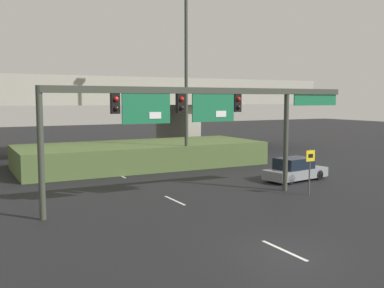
% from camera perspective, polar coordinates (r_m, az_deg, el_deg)
% --- Properties ---
extents(ground_plane, '(160.00, 160.00, 0.00)m').
position_cam_1_polar(ground_plane, '(16.29, 12.01, -13.26)').
color(ground_plane, black).
extents(lane_markings, '(0.14, 28.78, 0.01)m').
position_cam_1_polar(lane_markings, '(27.54, -6.20, -5.33)').
color(lane_markings, silver).
rests_on(lane_markings, ground).
extents(signal_gantry, '(17.43, 0.44, 5.86)m').
position_cam_1_polar(signal_gantry, '(22.95, 1.28, 4.58)').
color(signal_gantry, '#383D33').
rests_on(signal_gantry, ground).
extents(speed_limit_sign, '(0.60, 0.11, 2.54)m').
position_cam_1_polar(speed_limit_sign, '(25.36, 14.74, -2.66)').
color(speed_limit_sign, '#4C4C4C').
rests_on(speed_limit_sign, ground).
extents(highway_light_pole_near, '(0.70, 0.36, 13.77)m').
position_cam_1_polar(highway_light_pole_near, '(33.08, -0.75, 9.17)').
color(highway_light_pole_near, '#383D33').
rests_on(highway_light_pole_near, ground).
extents(overpass_bridge, '(48.77, 9.63, 7.21)m').
position_cam_1_polar(overpass_bridge, '(42.76, -14.51, 5.41)').
color(overpass_bridge, '#A39E93').
rests_on(overpass_bridge, ground).
extents(grass_embankment, '(18.91, 7.40, 1.82)m').
position_cam_1_polar(grass_embankment, '(35.53, -6.36, -1.37)').
color(grass_embankment, '#4C6033').
rests_on(grass_embankment, ground).
extents(parked_sedan_near_right, '(4.67, 2.42, 1.49)m').
position_cam_1_polar(parked_sedan_near_right, '(29.98, 12.94, -3.22)').
color(parked_sedan_near_right, gray).
rests_on(parked_sedan_near_right, ground).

